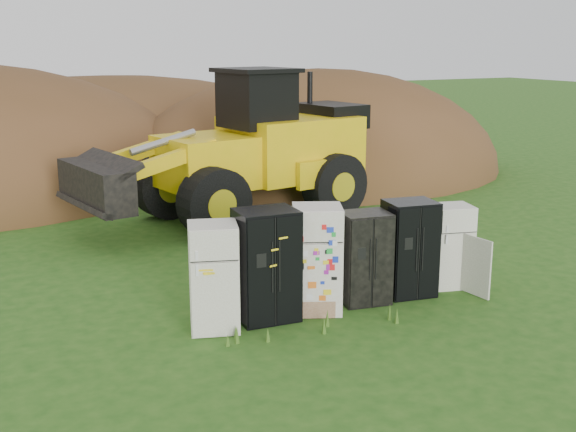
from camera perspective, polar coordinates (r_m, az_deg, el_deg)
name	(u,v)px	position (r m, az deg, el deg)	size (l,w,h in m)	color
ground	(344,305)	(13.03, 4.41, -7.02)	(120.00, 120.00, 0.00)	#204E14
fridge_leftmost	(214,277)	(11.75, -5.89, -4.82)	(0.78, 0.75, 1.77)	silver
fridge_black_side	(266,265)	(12.08, -1.72, -3.90)	(0.99, 0.78, 1.90)	black
fridge_sticker	(317,259)	(12.46, 2.30, -3.42)	(0.83, 0.77, 1.87)	silver
fridge_dark_mid	(364,258)	(12.97, 6.06, -3.29)	(0.85, 0.69, 1.66)	black
fridge_black_right	(409,248)	(13.46, 9.57, -2.52)	(0.88, 0.74, 1.77)	black
fridge_open_door	(450,246)	(14.10, 12.71, -2.31)	(0.72, 0.66, 1.59)	silver
wheel_loader	(225,147)	(18.59, -4.98, 5.48)	(8.08, 3.27, 3.91)	gold
dirt_mound_right	(317,174)	(25.48, 2.28, 3.31)	(13.94, 10.22, 7.35)	#4B3118
dirt_mound_back	(108,161)	(29.07, -14.04, 4.21)	(19.83, 13.22, 6.61)	#4B3118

